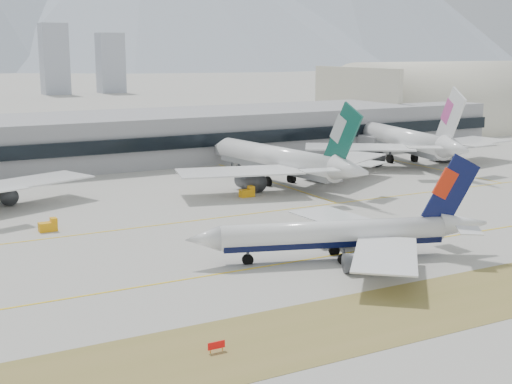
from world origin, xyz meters
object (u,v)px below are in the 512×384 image
widebody_cathay (282,161)px  terminal (109,139)px  widebody_china_air (405,141)px  taxiing_airliner (344,234)px  hangar (436,130)px

widebody_cathay → terminal: (-28.94, 58.92, 1.20)m
widebody_china_air → terminal: bearing=71.9°
taxiing_airliner → widebody_china_air: widebody_china_air is taller
taxiing_airliner → widebody_china_air: (77.88, 77.32, 2.45)m
hangar → taxiing_airliner: bearing=-136.6°
widebody_china_air → widebody_cathay: bearing=115.4°
widebody_china_air → hangar: hangar is taller
taxiing_airliner → widebody_china_air: bearing=-117.3°
terminal → widebody_cathay: bearing=-63.8°
hangar → widebody_cathay: bearing=-147.8°
taxiing_airliner → widebody_china_air: 109.77m
taxiing_airliner → hangar: bearing=-118.6°
widebody_cathay → hangar: hangar is taller
taxiing_airliner → terminal: (-3.93, 122.40, 3.17)m
widebody_china_air → terminal: widebody_china_air is taller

